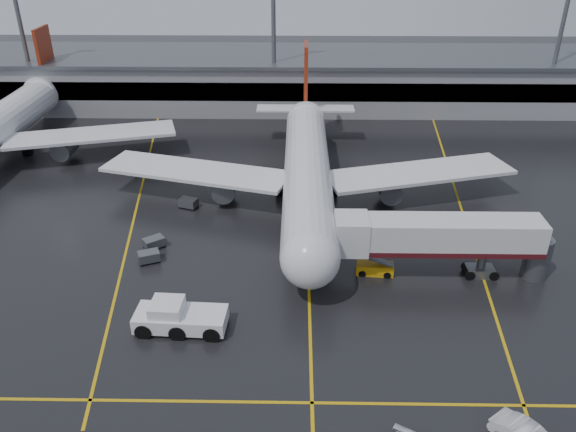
{
  "coord_description": "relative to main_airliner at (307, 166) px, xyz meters",
  "views": [
    {
      "loc": [
        -1.19,
        -50.74,
        30.16
      ],
      "look_at": [
        -2.0,
        -2.0,
        4.0
      ],
      "focal_mm": 35.56,
      "sensor_mm": 36.0,
      "label": 1
    }
  ],
  "objects": [
    {
      "name": "ground",
      "position": [
        0.0,
        -9.7,
        -4.21
      ],
      "size": [
        220.0,
        220.0,
        0.0
      ],
      "primitive_type": "plane",
      "color": "black",
      "rests_on": "ground"
    },
    {
      "name": "apron_line_centre",
      "position": [
        0.0,
        -9.7,
        -4.2
      ],
      "size": [
        0.25,
        90.0,
        0.02
      ],
      "primitive_type": "cube",
      "color": "gold",
      "rests_on": "ground"
    },
    {
      "name": "apron_line_stop",
      "position": [
        0.0,
        -31.7,
        -4.2
      ],
      "size": [
        60.0,
        0.25,
        0.02
      ],
      "primitive_type": "cube",
      "color": "gold",
      "rests_on": "ground"
    },
    {
      "name": "apron_line_left",
      "position": [
        -20.0,
        0.3,
        -4.2
      ],
      "size": [
        9.99,
        69.35,
        0.02
      ],
      "primitive_type": "cube",
      "rotation": [
        0.0,
        0.0,
        0.14
      ],
      "color": "gold",
      "rests_on": "ground"
    },
    {
      "name": "apron_line_right",
      "position": [
        18.0,
        0.3,
        -4.2
      ],
      "size": [
        7.57,
        69.64,
        0.02
      ],
      "primitive_type": "cube",
      "rotation": [
        0.0,
        0.0,
        -0.1
      ],
      "color": "gold",
      "rests_on": "ground"
    },
    {
      "name": "terminal",
      "position": [
        0.0,
        38.23,
        0.11
      ],
      "size": [
        122.0,
        19.0,
        8.6
      ],
      "color": "gray",
      "rests_on": "ground"
    },
    {
      "name": "light_mast_left",
      "position": [
        -45.0,
        32.3,
        10.27
      ],
      "size": [
        3.0,
        1.2,
        25.45
      ],
      "color": "#595B60",
      "rests_on": "ground"
    },
    {
      "name": "light_mast_mid",
      "position": [
        -5.0,
        32.3,
        10.27
      ],
      "size": [
        3.0,
        1.2,
        25.45
      ],
      "color": "#595B60",
      "rests_on": "ground"
    },
    {
      "name": "light_mast_right",
      "position": [
        40.0,
        32.3,
        10.27
      ],
      "size": [
        3.0,
        1.2,
        25.45
      ],
      "color": "#595B60",
      "rests_on": "ground"
    },
    {
      "name": "main_airliner",
      "position": [
        0.0,
        0.0,
        0.0
      ],
      "size": [
        48.8,
        45.6,
        14.1
      ],
      "color": "silver",
      "rests_on": "ground"
    },
    {
      "name": "jet_bridge",
      "position": [
        11.87,
        -15.7,
        -0.28
      ],
      "size": [
        19.9,
        3.4,
        6.05
      ],
      "color": "silver",
      "rests_on": "ground"
    },
    {
      "name": "pushback_tractor",
      "position": [
        -10.71,
        -23.8,
        -3.16
      ],
      "size": [
        7.55,
        3.54,
        2.64
      ],
      "color": "white",
      "rests_on": "ground"
    },
    {
      "name": "belt_loader",
      "position": [
        6.21,
        -15.5,
        -3.67
      ],
      "size": [
        3.58,
        1.9,
        2.19
      ],
      "color": "orange",
      "rests_on": "ground"
    },
    {
      "name": "baggage_cart_a",
      "position": [
        -15.46,
        -13.9,
        -3.58
      ],
      "size": [
        2.34,
        1.96,
        1.12
      ],
      "color": "#595B60",
      "rests_on": "ground"
    },
    {
      "name": "baggage_cart_b",
      "position": [
        -15.56,
        -11.25,
        -3.58
      ],
      "size": [
        2.38,
        2.24,
        1.12
      ],
      "color": "#595B60",
      "rests_on": "ground"
    },
    {
      "name": "baggage_cart_c",
      "position": [
        -13.59,
        -2.37,
        -3.58
      ],
      "size": [
        2.33,
        1.91,
        1.12
      ],
      "color": "#595B60",
      "rests_on": "ground"
    }
  ]
}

